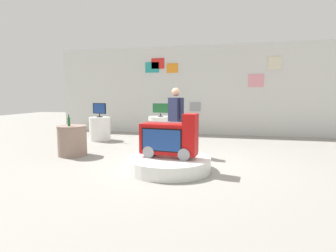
% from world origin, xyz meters
% --- Properties ---
extents(ground_plane, '(30.00, 30.00, 0.00)m').
position_xyz_m(ground_plane, '(0.00, 0.00, 0.00)').
color(ground_plane, gray).
extents(back_wall_display, '(11.17, 0.13, 3.25)m').
position_xyz_m(back_wall_display, '(0.00, 4.47, 1.63)').
color(back_wall_display, silver).
rests_on(back_wall_display, ground).
extents(main_display_pedestal, '(1.61, 1.61, 0.25)m').
position_xyz_m(main_display_pedestal, '(-0.04, -0.60, 0.12)').
color(main_display_pedestal, white).
rests_on(main_display_pedestal, ground).
extents(novelty_firetruck_tv, '(1.12, 0.47, 0.85)m').
position_xyz_m(novelty_firetruck_tv, '(-0.02, -0.61, 0.60)').
color(novelty_firetruck_tv, gray).
rests_on(novelty_firetruck_tv, main_display_pedestal).
extents(display_pedestal_left_rear, '(0.66, 0.66, 0.75)m').
position_xyz_m(display_pedestal_left_rear, '(-2.97, 2.31, 0.37)').
color(display_pedestal_left_rear, white).
rests_on(display_pedestal_left_rear, ground).
extents(tv_on_left_rear, '(0.53, 0.22, 0.45)m').
position_xyz_m(tv_on_left_rear, '(-2.97, 2.31, 1.00)').
color(tv_on_left_rear, black).
rests_on(tv_on_left_rear, display_pedestal_left_rear).
extents(display_pedestal_center_rear, '(0.80, 0.80, 0.75)m').
position_xyz_m(display_pedestal_center_rear, '(-1.13, 2.98, 0.37)').
color(display_pedestal_center_rear, white).
rests_on(display_pedestal_center_rear, ground).
extents(tv_on_center_rear, '(0.57, 0.17, 0.45)m').
position_xyz_m(tv_on_center_rear, '(-1.13, 2.98, 1.01)').
color(tv_on_center_rear, black).
rests_on(tv_on_center_rear, display_pedestal_center_rear).
extents(side_table_round, '(0.70, 0.70, 0.72)m').
position_xyz_m(side_table_round, '(-2.59, 0.15, 0.37)').
color(side_table_round, gray).
rests_on(side_table_round, ground).
extents(bottle_on_side_table, '(0.06, 0.06, 0.27)m').
position_xyz_m(bottle_on_side_table, '(-2.60, 0.06, 0.83)').
color(bottle_on_side_table, '#195926').
rests_on(bottle_on_side_table, side_table_round).
extents(shopper_browsing_near_truck, '(0.43, 0.41, 1.62)m').
position_xyz_m(shopper_browsing_near_truck, '(-0.18, 0.77, 0.94)').
color(shopper_browsing_near_truck, gray).
rests_on(shopper_browsing_near_truck, ground).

